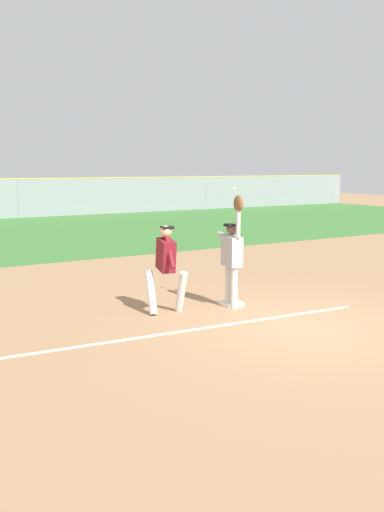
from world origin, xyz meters
TOP-DOWN VIEW (x-y plane):
  - ground_plane at (0.00, 0.00)m, footprint 72.35×72.35m
  - outfield_grass at (0.00, 15.98)m, footprint 48.40×14.80m
  - chalk_foul_line at (-4.26, 1.03)m, footprint 11.98×0.86m
  - first_base at (-0.26, 1.93)m, footprint 0.39×0.39m
  - fielder at (-0.34, 1.79)m, footprint 0.28×0.89m
  - runner at (-1.70, 2.06)m, footprint 0.74×0.85m
  - baseball at (-0.31, 1.83)m, footprint 0.07×0.07m
  - outfield_fence at (0.00, 23.38)m, footprint 48.48×0.08m
  - parked_car_black at (4.49, 26.05)m, footprint 4.54×2.41m
  - parked_car_green at (10.18, 25.70)m, footprint 4.58×2.49m

SIDE VIEW (x-z plane):
  - ground_plane at x=0.00m, z-range 0.00..0.00m
  - chalk_foul_line at x=-4.26m, z-range 0.00..0.01m
  - outfield_grass at x=0.00m, z-range 0.00..0.01m
  - first_base at x=-0.26m, z-range 0.00..0.08m
  - parked_car_black at x=4.49m, z-range 0.05..1.30m
  - parked_car_green at x=10.18m, z-range 0.05..1.30m
  - runner at x=-1.70m, z-range 0.14..1.86m
  - outfield_fence at x=0.00m, z-range 0.00..2.17m
  - fielder at x=-0.34m, z-range -0.02..2.26m
  - baseball at x=-0.31m, z-range 2.36..2.43m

